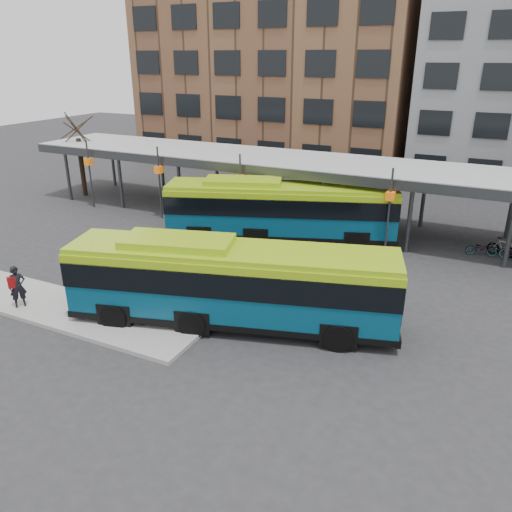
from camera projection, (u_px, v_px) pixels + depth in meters
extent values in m
plane|color=#28282B|center=(200.00, 305.00, 22.01)|extent=(120.00, 120.00, 0.00)
cube|color=gray|center=(55.00, 306.00, 21.70)|extent=(14.00, 3.00, 0.18)
cube|color=#999B9E|center=(306.00, 162.00, 31.37)|extent=(40.00, 6.00, 0.35)
cube|color=#383A3D|center=(288.00, 174.00, 28.92)|extent=(40.00, 0.15, 0.55)
cylinder|color=#383A3D|center=(68.00, 175.00, 37.35)|extent=(0.24, 0.24, 3.80)
cylinder|color=#383A3D|center=(113.00, 163.00, 41.52)|extent=(0.24, 0.24, 3.80)
cylinder|color=#383A3D|center=(121.00, 182.00, 35.32)|extent=(0.24, 0.24, 3.80)
cylinder|color=#383A3D|center=(162.00, 169.00, 39.50)|extent=(0.24, 0.24, 3.80)
cylinder|color=#383A3D|center=(180.00, 190.00, 33.30)|extent=(0.24, 0.24, 3.80)
cylinder|color=#383A3D|center=(217.00, 175.00, 37.47)|extent=(0.24, 0.24, 3.80)
cylinder|color=#383A3D|center=(246.00, 198.00, 31.28)|extent=(0.24, 0.24, 3.80)
cylinder|color=#383A3D|center=(278.00, 181.00, 35.45)|extent=(0.24, 0.24, 3.80)
cylinder|color=#383A3D|center=(322.00, 208.00, 29.26)|extent=(0.24, 0.24, 3.80)
cylinder|color=#383A3D|center=(346.00, 189.00, 33.43)|extent=(0.24, 0.24, 3.80)
cylinder|color=#383A3D|center=(409.00, 220.00, 27.24)|extent=(0.24, 0.24, 3.80)
cylinder|color=#383A3D|center=(424.00, 198.00, 31.41)|extent=(0.24, 0.24, 3.80)
cylinder|color=#383A3D|center=(510.00, 233.00, 25.21)|extent=(0.24, 0.24, 3.80)
cylinder|color=#383A3D|center=(511.00, 207.00, 29.39)|extent=(0.24, 0.24, 3.80)
cylinder|color=#383A3D|center=(90.00, 174.00, 35.28)|extent=(0.12, 0.12, 4.80)
cube|color=#D15B0C|center=(89.00, 162.00, 34.94)|extent=(0.45, 0.45, 0.45)
cylinder|color=#383A3D|center=(160.00, 183.00, 32.85)|extent=(0.12, 0.12, 4.80)
cube|color=#D15B0C|center=(159.00, 170.00, 32.51)|extent=(0.45, 0.45, 0.45)
cylinder|color=#383A3D|center=(240.00, 193.00, 30.43)|extent=(0.12, 0.12, 4.80)
cube|color=#D15B0C|center=(240.00, 179.00, 30.09)|extent=(0.45, 0.45, 0.45)
cylinder|color=#383A3D|center=(389.00, 212.00, 26.79)|extent=(0.12, 0.12, 4.80)
cube|color=#D15B0C|center=(390.00, 196.00, 26.45)|extent=(0.45, 0.45, 0.45)
cylinder|color=black|center=(82.00, 167.00, 38.49)|extent=(0.36, 0.36, 4.40)
cylinder|color=black|center=(78.00, 133.00, 37.47)|extent=(0.08, 1.63, 1.59)
cylinder|color=black|center=(78.00, 133.00, 37.60)|extent=(1.63, 0.13, 1.59)
cylinder|color=black|center=(76.00, 133.00, 37.55)|extent=(0.15, 1.63, 1.59)
cylinder|color=black|center=(76.00, 133.00, 37.43)|extent=(1.63, 0.10, 1.59)
cube|color=brown|center=(281.00, 47.00, 48.65)|extent=(26.00, 14.00, 22.00)
cube|color=navy|center=(232.00, 285.00, 19.88)|extent=(13.20, 6.08, 2.70)
cube|color=black|center=(232.00, 273.00, 19.68)|extent=(13.27, 6.16, 1.03)
cube|color=#8DB612|center=(231.00, 251.00, 19.34)|extent=(13.18, 5.98, 0.22)
cube|color=#8DB612|center=(177.00, 242.00, 19.61)|extent=(4.68, 3.03, 0.38)
cube|color=black|center=(232.00, 312.00, 20.34)|extent=(13.28, 6.16, 0.26)
cylinder|color=black|center=(338.00, 338.00, 18.41)|extent=(1.13, 0.60, 1.08)
cylinder|color=black|center=(340.00, 305.00, 20.82)|extent=(1.13, 0.60, 1.08)
cylinder|color=black|center=(192.00, 324.00, 19.34)|extent=(1.13, 0.60, 1.08)
cylinder|color=black|center=(210.00, 295.00, 21.74)|extent=(1.13, 0.60, 1.08)
cylinder|color=black|center=(114.00, 317.00, 19.87)|extent=(1.13, 0.60, 1.08)
cylinder|color=black|center=(140.00, 289.00, 22.28)|extent=(1.13, 0.60, 1.08)
cube|color=navy|center=(280.00, 211.00, 29.16)|extent=(13.31, 6.98, 2.74)
cube|color=black|center=(281.00, 202.00, 28.95)|extent=(13.38, 7.06, 1.04)
cube|color=#8DB612|center=(281.00, 187.00, 28.60)|extent=(13.27, 6.88, 0.22)
cube|color=#8DB612|center=(243.00, 182.00, 28.74)|extent=(4.79, 3.32, 0.38)
cube|color=black|center=(280.00, 231.00, 29.62)|extent=(13.39, 7.06, 0.26)
cylinder|color=black|center=(357.00, 241.00, 27.93)|extent=(1.14, 0.68, 1.10)
cylinder|color=black|center=(353.00, 226.00, 30.39)|extent=(1.14, 0.68, 1.10)
cylinder|color=black|center=(256.00, 238.00, 28.51)|extent=(1.14, 0.68, 1.10)
cylinder|color=black|center=(260.00, 223.00, 30.97)|extent=(1.14, 0.68, 1.10)
cylinder|color=black|center=(199.00, 236.00, 28.84)|extent=(1.14, 0.68, 1.10)
cylinder|color=black|center=(208.00, 221.00, 31.31)|extent=(1.14, 0.68, 1.10)
imported|color=black|center=(18.00, 287.00, 21.18)|extent=(0.74, 0.81, 1.85)
cube|color=maroon|center=(12.00, 282.00, 21.00)|extent=(0.36, 0.40, 0.49)
imported|color=slate|center=(482.00, 249.00, 27.25)|extent=(1.69, 0.83, 0.85)
imported|color=slate|center=(504.00, 247.00, 27.16)|extent=(1.76, 0.91, 1.02)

